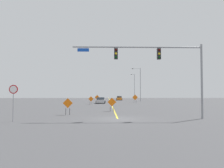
{
  "coord_description": "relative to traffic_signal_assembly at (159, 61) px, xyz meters",
  "views": [
    {
      "loc": [
        -1.07,
        -21.67,
        2.48
      ],
      "look_at": [
        0.08,
        25.43,
        4.3
      ],
      "focal_mm": 36.56,
      "sensor_mm": 36.0,
      "label": 1
    }
  ],
  "objects": [
    {
      "name": "construction_sign_median_far",
      "position": [
        -7.48,
        38.15,
        -4.3
      ],
      "size": [
        1.27,
        0.07,
        1.93
      ],
      "color": "orange",
      "rests_on": "ground"
    },
    {
      "name": "car_silver_passing",
      "position": [
        -6.39,
        32.18,
        -4.84
      ],
      "size": [
        2.22,
        4.36,
        1.42
      ],
      "color": "#B7BABF",
      "rests_on": "ground"
    },
    {
      "name": "construction_sign_right_lane",
      "position": [
        2.03,
        34.51,
        -4.24
      ],
      "size": [
        1.38,
        0.11,
        2.03
      ],
      "color": "orange",
      "rests_on": "ground"
    },
    {
      "name": "car_orange_far",
      "position": [
        -0.75,
        54.63,
        -4.86
      ],
      "size": [
        2.11,
        4.32,
        1.38
      ],
      "color": "orange",
      "rests_on": "ground"
    },
    {
      "name": "construction_sign_left_lane",
      "position": [
        -8.37,
        27.25,
        -4.42
      ],
      "size": [
        1.13,
        0.29,
        1.74
      ],
      "color": "orange",
      "rests_on": "ground"
    },
    {
      "name": "construction_sign_left_shoulder",
      "position": [
        -9.39,
        4.06,
        -4.31
      ],
      "size": [
        1.12,
        0.09,
        1.88
      ],
      "color": "orange",
      "rests_on": "ground"
    },
    {
      "name": "stop_sign",
      "position": [
        -13.06,
        -1.85,
        -3.29
      ],
      "size": [
        0.76,
        0.07,
        3.16
      ],
      "color": "gray",
      "rests_on": "ground"
    },
    {
      "name": "construction_sign_median_near",
      "position": [
        -4.31,
        9.09,
        -4.37
      ],
      "size": [
        1.18,
        0.09,
        1.82
      ],
      "color": "orange",
      "rests_on": "ground"
    },
    {
      "name": "ground",
      "position": [
        -3.98,
        0.01,
        -5.5
      ],
      "size": [
        175.08,
        175.08,
        0.0
      ],
      "primitive_type": "plane",
      "color": "#444447"
    },
    {
      "name": "traffic_signal_assembly",
      "position": [
        0.0,
        0.0,
        0.0
      ],
      "size": [
        12.51,
        0.44,
        7.17
      ],
      "color": "gray",
      "rests_on": "ground"
    },
    {
      "name": "street_lamp_near_left",
      "position": [
        5.37,
        63.39,
        -0.36
      ],
      "size": [
        1.51,
        0.24,
        9.5
      ],
      "color": "gray",
      "rests_on": "ground"
    },
    {
      "name": "road_centre_stripe",
      "position": [
        -3.98,
        48.65,
        -5.5
      ],
      "size": [
        0.16,
        97.27,
        0.01
      ],
      "color": "yellow",
      "rests_on": "ground"
    },
    {
      "name": "street_lamp_far_right",
      "position": [
        4.35,
        42.22,
        -0.3
      ],
      "size": [
        2.49,
        0.24,
        9.43
      ],
      "color": "gray",
      "rests_on": "ground"
    }
  ]
}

